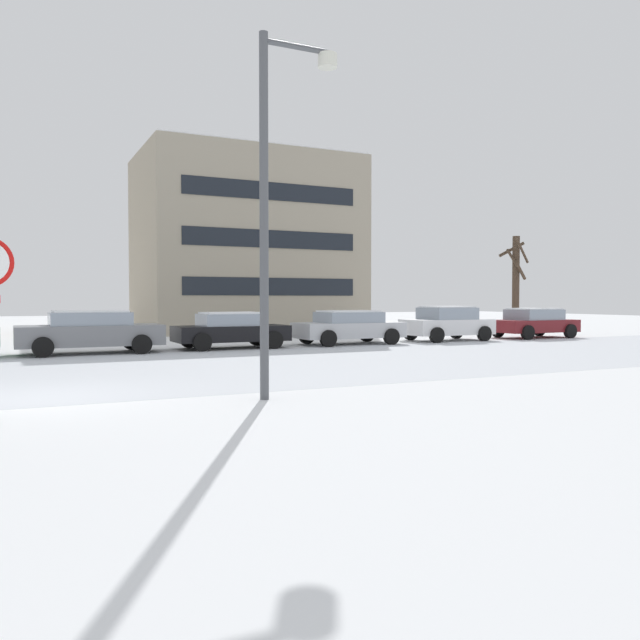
{
  "coord_description": "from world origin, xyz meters",
  "views": [
    {
      "loc": [
        -0.24,
        -12.5,
        1.81
      ],
      "look_at": [
        8.62,
        5.84,
        1.12
      ],
      "focal_mm": 35.87,
      "sensor_mm": 36.0,
      "label": 1
    }
  ],
  "objects_px": {
    "street_lamp": "(276,182)",
    "parked_car_black": "(231,330)",
    "parked_car_maroon": "(534,323)",
    "parked_car_white": "(447,323)",
    "parked_car_gray": "(90,331)",
    "parked_car_silver": "(349,327)"
  },
  "relations": [
    {
      "from": "street_lamp",
      "to": "parked_car_black",
      "type": "bearing_deg",
      "value": 76.07
    },
    {
      "from": "parked_car_black",
      "to": "parked_car_maroon",
      "type": "distance_m",
      "value": 14.52
    },
    {
      "from": "parked_car_black",
      "to": "parked_car_maroon",
      "type": "xyz_separation_m",
      "value": [
        14.52,
        -0.05,
        0.02
      ]
    },
    {
      "from": "parked_car_white",
      "to": "street_lamp",
      "type": "bearing_deg",
      "value": -137.24
    },
    {
      "from": "parked_car_maroon",
      "to": "parked_car_gray",
      "type": "bearing_deg",
      "value": -179.87
    },
    {
      "from": "parked_car_silver",
      "to": "parked_car_maroon",
      "type": "bearing_deg",
      "value": -0.17
    },
    {
      "from": "street_lamp",
      "to": "parked_car_silver",
      "type": "relative_size",
      "value": 1.52
    },
    {
      "from": "parked_car_gray",
      "to": "parked_car_maroon",
      "type": "bearing_deg",
      "value": 0.13
    },
    {
      "from": "parked_car_black",
      "to": "parked_car_white",
      "type": "height_order",
      "value": "parked_car_white"
    },
    {
      "from": "street_lamp",
      "to": "parked_car_gray",
      "type": "height_order",
      "value": "street_lamp"
    },
    {
      "from": "parked_car_gray",
      "to": "parked_car_silver",
      "type": "xyz_separation_m",
      "value": [
        9.68,
        0.07,
        -0.04
      ]
    },
    {
      "from": "parked_car_gray",
      "to": "parked_car_black",
      "type": "xyz_separation_m",
      "value": [
        4.84,
        0.09,
        -0.05
      ]
    },
    {
      "from": "parked_car_gray",
      "to": "parked_car_black",
      "type": "height_order",
      "value": "parked_car_gray"
    },
    {
      "from": "street_lamp",
      "to": "parked_car_gray",
      "type": "relative_size",
      "value": 1.42
    },
    {
      "from": "parked_car_black",
      "to": "parked_car_silver",
      "type": "bearing_deg",
      "value": -0.19
    },
    {
      "from": "parked_car_white",
      "to": "parked_car_black",
      "type": "bearing_deg",
      "value": -179.65
    },
    {
      "from": "parked_car_silver",
      "to": "parked_car_maroon",
      "type": "relative_size",
      "value": 1.08
    },
    {
      "from": "parked_car_black",
      "to": "parked_car_maroon",
      "type": "relative_size",
      "value": 1.02
    },
    {
      "from": "parked_car_black",
      "to": "parked_car_white",
      "type": "bearing_deg",
      "value": 0.35
    },
    {
      "from": "parked_car_maroon",
      "to": "street_lamp",
      "type": "bearing_deg",
      "value": -146.53
    },
    {
      "from": "street_lamp",
      "to": "parked_car_silver",
      "type": "distance_m",
      "value": 14.22
    },
    {
      "from": "parked_car_gray",
      "to": "parked_car_white",
      "type": "relative_size",
      "value": 1.2
    }
  ]
}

